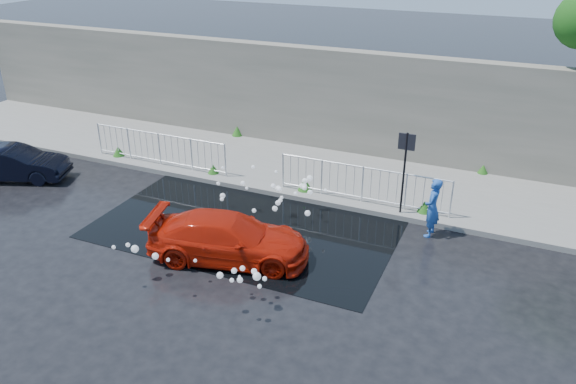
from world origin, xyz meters
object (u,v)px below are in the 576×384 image
at_px(sign_post, 405,160).
at_px(dark_car, 15,163).
at_px(person, 432,208).
at_px(red_car, 229,238).

distance_m(sign_post, dark_car, 12.22).
xyz_separation_m(sign_post, dark_car, (-11.93, -2.36, -1.18)).
relative_size(dark_car, person, 2.04).
bearing_deg(red_car, person, -67.81).
xyz_separation_m(red_car, dark_car, (-8.60, 1.45, -0.03)).
height_order(sign_post, dark_car, sign_post).
bearing_deg(sign_post, person, -35.19).
height_order(sign_post, person, sign_post).
bearing_deg(dark_car, person, -103.75).
xyz_separation_m(dark_car, person, (12.88, 1.69, 0.26)).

